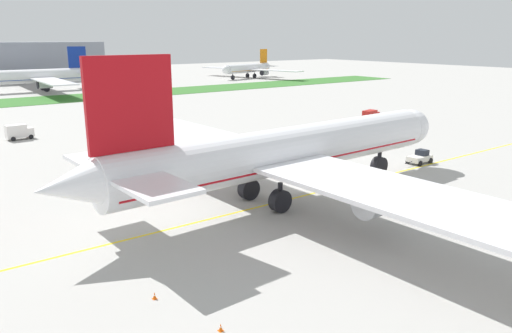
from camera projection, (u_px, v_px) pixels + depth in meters
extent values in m
plane|color=#ADAAA5|center=(300.00, 188.00, 67.90)|extent=(600.00, 600.00, 0.00)
cube|color=yellow|center=(315.00, 193.00, 65.53)|extent=(280.00, 0.36, 0.01)
cube|color=#38722D|center=(53.00, 99.00, 164.03)|extent=(320.00, 24.00, 0.10)
cylinder|color=white|center=(288.00, 150.00, 61.51)|extent=(49.30, 7.65, 5.74)
cube|color=#B20C14|center=(288.00, 158.00, 61.77)|extent=(47.32, 7.11, 0.69)
sphere|color=white|center=(411.00, 127.00, 77.36)|extent=(5.45, 5.45, 5.45)
cone|color=white|center=(69.00, 186.00, 44.95)|extent=(6.49, 5.12, 4.87)
cube|color=#B20C14|center=(130.00, 104.00, 47.11)|extent=(8.86, 0.92, 9.18)
cube|color=white|center=(103.00, 161.00, 52.51)|extent=(5.76, 9.38, 0.40)
cube|color=white|center=(153.00, 185.00, 43.87)|extent=(5.76, 9.38, 0.40)
cube|color=white|center=(172.00, 130.00, 79.02)|extent=(12.52, 44.59, 0.46)
cube|color=white|center=(467.00, 213.00, 41.39)|extent=(12.52, 44.59, 0.46)
cylinder|color=#B7BABF|center=(215.00, 149.00, 72.86)|extent=(5.57, 3.36, 3.15)
cylinder|color=black|center=(229.00, 147.00, 74.51)|extent=(0.60, 3.33, 3.31)
cylinder|color=#B7BABF|center=(380.00, 200.00, 50.22)|extent=(5.57, 3.36, 3.15)
cylinder|color=black|center=(396.00, 195.00, 51.87)|extent=(0.60, 3.33, 3.31)
cylinder|color=black|center=(379.00, 158.00, 73.84)|extent=(0.60, 0.60, 2.22)
cylinder|color=black|center=(379.00, 166.00, 74.12)|extent=(2.77, 1.33, 2.72)
cylinder|color=black|center=(249.00, 181.00, 62.41)|extent=(0.60, 0.60, 2.22)
cylinder|color=black|center=(249.00, 189.00, 62.69)|extent=(2.77, 1.33, 2.72)
cylinder|color=black|center=(280.00, 192.00, 57.87)|extent=(0.60, 0.60, 2.22)
cylinder|color=black|center=(280.00, 201.00, 58.15)|extent=(2.77, 1.33, 2.72)
cube|color=black|center=(408.00, 123.00, 76.65)|extent=(2.17, 4.38, 1.03)
sphere|color=black|center=(141.00, 165.00, 52.18)|extent=(0.40, 0.40, 0.40)
sphere|color=black|center=(172.00, 160.00, 54.44)|extent=(0.40, 0.40, 0.40)
sphere|color=black|center=(200.00, 155.00, 56.71)|extent=(0.40, 0.40, 0.40)
sphere|color=black|center=(226.00, 150.00, 58.97)|extent=(0.40, 0.40, 0.40)
sphere|color=black|center=(251.00, 146.00, 61.23)|extent=(0.40, 0.40, 0.40)
sphere|color=black|center=(274.00, 142.00, 63.50)|extent=(0.40, 0.40, 0.40)
sphere|color=black|center=(295.00, 139.00, 65.76)|extent=(0.40, 0.40, 0.40)
sphere|color=black|center=(314.00, 135.00, 68.02)|extent=(0.40, 0.40, 0.40)
sphere|color=black|center=(333.00, 132.00, 70.29)|extent=(0.40, 0.40, 0.40)
sphere|color=black|center=(350.00, 129.00, 72.55)|extent=(0.40, 0.40, 0.40)
sphere|color=black|center=(366.00, 126.00, 74.81)|extent=(0.40, 0.40, 0.40)
cube|color=white|center=(419.00, 158.00, 80.71)|extent=(4.37, 2.43, 0.86)
cube|color=black|center=(422.00, 152.00, 80.88)|extent=(1.61, 1.78, 0.90)
cylinder|color=black|center=(408.00, 163.00, 78.94)|extent=(1.80, 0.19, 0.12)
cylinder|color=black|center=(420.00, 163.00, 79.06)|extent=(0.91, 0.38, 0.90)
cylinder|color=black|center=(408.00, 161.00, 80.77)|extent=(0.91, 0.38, 0.90)
cylinder|color=black|center=(431.00, 161.00, 80.88)|extent=(0.91, 0.38, 0.90)
cylinder|color=black|center=(419.00, 158.00, 82.59)|extent=(0.91, 0.38, 0.90)
cylinder|color=black|center=(379.00, 171.00, 74.50)|extent=(0.13, 0.13, 0.87)
cylinder|color=orange|center=(379.00, 167.00, 74.18)|extent=(0.10, 0.10, 0.56)
cylinder|color=black|center=(379.00, 171.00, 74.69)|extent=(0.13, 0.13, 0.87)
cylinder|color=orange|center=(379.00, 166.00, 74.65)|extent=(0.10, 0.10, 0.56)
cube|color=orange|center=(379.00, 166.00, 74.40)|extent=(0.52, 0.48, 0.62)
sphere|color=#8C6647|center=(379.00, 164.00, 74.29)|extent=(0.24, 0.24, 0.24)
cylinder|color=black|center=(324.00, 172.00, 74.12)|extent=(0.13, 0.13, 0.86)
cylinder|color=orange|center=(324.00, 168.00, 73.80)|extent=(0.10, 0.10, 0.55)
cylinder|color=black|center=(324.00, 172.00, 74.31)|extent=(0.13, 0.13, 0.86)
cylinder|color=orange|center=(324.00, 167.00, 74.27)|extent=(0.10, 0.10, 0.55)
cube|color=orange|center=(324.00, 167.00, 74.03)|extent=(0.51, 0.47, 0.61)
sphere|color=#8C6647|center=(324.00, 164.00, 73.92)|extent=(0.23, 0.23, 0.23)
cylinder|color=black|center=(413.00, 192.00, 64.69)|extent=(0.12, 0.12, 0.82)
cylinder|color=#BFE519|center=(413.00, 187.00, 64.39)|extent=(0.10, 0.10, 0.53)
cylinder|color=black|center=(413.00, 191.00, 64.86)|extent=(0.12, 0.12, 0.82)
cylinder|color=#BFE519|center=(414.00, 186.00, 64.82)|extent=(0.10, 0.10, 0.53)
cube|color=#BFE519|center=(413.00, 186.00, 64.59)|extent=(0.49, 0.43, 0.58)
sphere|color=brown|center=(414.00, 183.00, 64.49)|extent=(0.22, 0.22, 0.22)
cube|color=#F2590C|center=(155.00, 299.00, 38.97)|extent=(0.36, 0.36, 0.03)
cone|color=#F2590C|center=(154.00, 295.00, 38.90)|extent=(0.28, 0.28, 0.55)
cylinder|color=white|center=(154.00, 295.00, 38.89)|extent=(0.17, 0.17, 0.06)
cube|color=#F2590C|center=(221.00, 331.00, 34.73)|extent=(0.36, 0.36, 0.03)
cone|color=#F2590C|center=(221.00, 327.00, 34.66)|extent=(0.28, 0.28, 0.55)
cylinder|color=white|center=(221.00, 327.00, 34.65)|extent=(0.17, 0.17, 0.06)
cube|color=white|center=(16.00, 131.00, 99.24)|extent=(3.96, 2.48, 2.60)
cube|color=white|center=(29.00, 132.00, 100.87)|extent=(1.62, 2.25, 1.76)
cube|color=#263347|center=(32.00, 130.00, 101.21)|extent=(0.20, 1.89, 0.77)
cylinder|color=black|center=(28.00, 135.00, 101.93)|extent=(0.92, 0.35, 0.90)
cylinder|color=black|center=(31.00, 137.00, 100.26)|extent=(0.92, 0.35, 0.90)
cylinder|color=black|center=(10.00, 137.00, 99.81)|extent=(0.92, 0.35, 0.90)
cylinder|color=black|center=(13.00, 139.00, 98.14)|extent=(0.92, 0.35, 0.90)
cube|color=yellow|center=(134.00, 146.00, 87.02)|extent=(4.98, 3.79, 2.11)
cube|color=yellow|center=(145.00, 144.00, 89.41)|extent=(2.43, 2.67, 1.86)
cube|color=#263347|center=(148.00, 141.00, 89.98)|extent=(0.80, 1.78, 0.82)
cylinder|color=black|center=(141.00, 148.00, 90.21)|extent=(0.95, 0.62, 0.90)
cylinder|color=black|center=(150.00, 149.00, 89.09)|extent=(0.95, 0.62, 0.90)
cylinder|color=black|center=(125.00, 152.00, 86.92)|extent=(0.95, 0.62, 0.90)
cylinder|color=black|center=(134.00, 154.00, 85.80)|extent=(0.95, 0.62, 0.90)
cube|color=#B21E19|center=(370.00, 115.00, 120.98)|extent=(4.22, 2.77, 2.29)
cube|color=#B21E19|center=(375.00, 115.00, 122.83)|extent=(1.87, 2.23, 1.67)
cube|color=#263347|center=(376.00, 113.00, 123.25)|extent=(0.41, 1.72, 0.74)
cylinder|color=black|center=(371.00, 118.00, 123.72)|extent=(0.94, 0.47, 0.90)
cylinder|color=black|center=(378.00, 119.00, 122.37)|extent=(0.94, 0.47, 0.90)
cylinder|color=black|center=(364.00, 120.00, 121.24)|extent=(0.94, 0.47, 0.90)
cylinder|color=black|center=(371.00, 121.00, 119.90)|extent=(0.94, 0.47, 0.90)
cylinder|color=white|center=(35.00, 76.00, 186.96)|extent=(38.99, 6.43, 5.17)
cube|color=navy|center=(35.00, 79.00, 187.19)|extent=(37.43, 5.97, 0.62)
cone|color=white|center=(92.00, 73.00, 198.84)|extent=(5.83, 4.58, 4.40)
cube|color=navy|center=(77.00, 57.00, 194.24)|extent=(7.01, 0.74, 8.28)
cube|color=white|center=(84.00, 73.00, 192.07)|extent=(4.54, 8.41, 0.36)
cube|color=white|center=(77.00, 72.00, 200.29)|extent=(4.54, 8.41, 0.36)
cube|color=white|center=(53.00, 81.00, 172.24)|extent=(9.67, 35.22, 0.41)
cube|color=white|center=(30.00, 75.00, 204.14)|extent=(9.67, 35.22, 0.41)
cylinder|color=#B7BABF|center=(45.00, 84.00, 178.25)|extent=(5.01, 3.00, 2.85)
cylinder|color=black|center=(38.00, 85.00, 176.89)|extent=(0.52, 3.00, 2.99)
cylinder|color=#B7BABF|center=(31.00, 80.00, 197.64)|extent=(5.01, 3.00, 2.85)
cylinder|color=black|center=(25.00, 80.00, 196.29)|extent=(0.52, 3.00, 2.99)
cylinder|color=black|center=(46.00, 86.00, 187.42)|extent=(0.54, 0.54, 2.00)
cylinder|color=black|center=(46.00, 88.00, 187.68)|extent=(2.49, 1.19, 2.46)
cylinder|color=black|center=(43.00, 85.00, 191.74)|extent=(0.54, 0.54, 2.00)
cylinder|color=black|center=(43.00, 87.00, 192.00)|extent=(2.49, 1.19, 2.46)
cylinder|color=white|center=(248.00, 68.00, 249.73)|extent=(31.49, 12.74, 4.41)
cube|color=orange|center=(248.00, 70.00, 249.93)|extent=(30.18, 12.06, 0.53)
sphere|color=white|center=(226.00, 70.00, 236.77)|extent=(4.19, 4.19, 4.19)
cone|color=white|center=(269.00, 66.00, 263.20)|extent=(5.68, 4.92, 3.75)
cube|color=orange|center=(264.00, 56.00, 258.38)|extent=(5.57, 1.95, 7.05)
cube|color=white|center=(271.00, 66.00, 257.54)|extent=(5.24, 7.72, 0.31)
cube|color=white|center=(258.00, 65.00, 262.76)|extent=(5.24, 7.72, 0.31)
cube|color=white|center=(276.00, 70.00, 241.39)|extent=(14.31, 29.14, 0.35)
cube|color=white|center=(226.00, 68.00, 260.76)|extent=(14.31, 29.14, 0.35)
cylinder|color=#B7BABF|center=(264.00, 73.00, 244.78)|extent=(4.69, 3.46, 2.42)
cylinder|color=black|center=(262.00, 73.00, 243.18)|extent=(1.04, 2.55, 2.54)
cylinder|color=#B7BABF|center=(234.00, 71.00, 256.61)|extent=(4.69, 3.46, 2.42)
cylinder|color=black|center=(231.00, 71.00, 255.00)|extent=(1.04, 2.55, 2.54)
cylinder|color=black|center=(233.00, 76.00, 241.36)|extent=(0.46, 0.46, 1.71)
cylinder|color=black|center=(233.00, 77.00, 241.58)|extent=(2.27, 1.47, 2.09)
cylinder|color=black|center=(255.00, 74.00, 251.06)|extent=(0.46, 0.46, 1.71)
cylinder|color=black|center=(255.00, 76.00, 251.28)|extent=(2.27, 1.47, 2.09)
cylinder|color=black|center=(248.00, 74.00, 253.80)|extent=(0.46, 0.46, 1.71)
cylinder|color=black|center=(248.00, 75.00, 254.02)|extent=(2.27, 1.47, 2.09)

